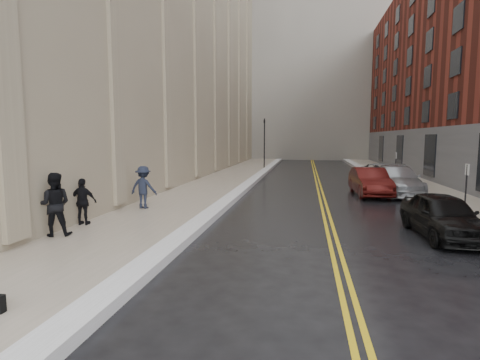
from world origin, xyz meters
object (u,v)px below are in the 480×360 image
at_px(car_maroon, 370,182).
at_px(car_silver_far, 377,173).
at_px(pedestrian_b, 144,187).
at_px(pedestrian_c, 83,202).
at_px(car_silver_near, 397,180).
at_px(car_black, 443,215).
at_px(pedestrian_a, 54,204).

distance_m(car_maroon, car_silver_far, 6.99).
distance_m(pedestrian_b, pedestrian_c, 3.44).
bearing_deg(car_silver_near, car_maroon, -152.66).
distance_m(car_silver_far, pedestrian_b, 18.21).
distance_m(car_black, car_maroon, 9.08).
distance_m(car_black, car_silver_far, 15.86).
bearing_deg(car_maroon, car_silver_near, 21.82).
xyz_separation_m(car_silver_far, pedestrian_a, (-13.00, -18.37, 0.49)).
bearing_deg(pedestrian_a, car_silver_far, -147.78).
bearing_deg(car_silver_far, pedestrian_c, -125.51).
xyz_separation_m(car_black, pedestrian_a, (-12.24, -2.53, 0.44)).
relative_size(car_black, pedestrian_c, 2.54).
relative_size(car_maroon, pedestrian_b, 2.53).
bearing_deg(pedestrian_c, car_black, 179.71).
height_order(car_silver_far, pedestrian_c, pedestrian_c).
height_order(car_maroon, car_silver_far, car_maroon).
relative_size(car_maroon, car_silver_near, 0.83).
bearing_deg(pedestrian_a, pedestrian_c, -112.50).
bearing_deg(pedestrian_c, pedestrian_a, 85.04).
distance_m(car_maroon, pedestrian_b, 12.56).
bearing_deg(car_silver_far, pedestrian_b, -130.03).
bearing_deg(pedestrian_c, car_maroon, -143.59).
xyz_separation_m(car_silver_far, pedestrian_b, (-12.22, -13.49, 0.42)).
bearing_deg(car_silver_near, car_black, -92.11).
xyz_separation_m(car_black, car_silver_far, (0.76, 15.84, -0.06)).
bearing_deg(car_maroon, pedestrian_b, -151.01).
bearing_deg(pedestrian_b, car_silver_far, -128.44).
relative_size(car_silver_far, pedestrian_b, 2.56).
xyz_separation_m(car_black, car_maroon, (-0.84, 9.04, 0.06)).
height_order(car_black, car_maroon, car_maroon).
bearing_deg(car_silver_near, car_silver_far, 92.31).
bearing_deg(car_black, pedestrian_c, -179.03).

